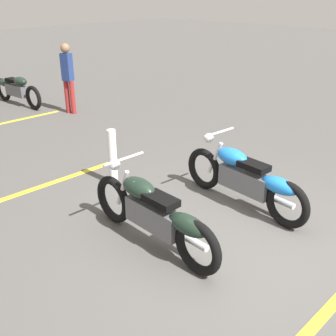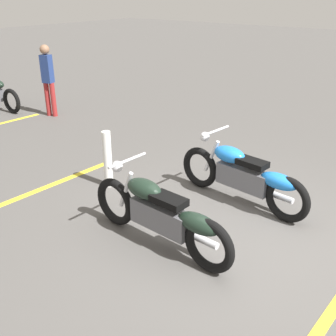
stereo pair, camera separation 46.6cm
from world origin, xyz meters
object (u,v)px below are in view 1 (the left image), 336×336
Objects in this scene: bystander_near_row at (68,75)px; bollard_post at (113,157)px; motorcycle_dark_foreground at (154,214)px; motorcycle_row_far_left at (16,89)px; motorcycle_bright_foreground at (246,178)px.

bollard_post is at bearing 47.92° from bystander_near_row.
motorcycle_row_far_left is at bearing -13.25° from motorcycle_dark_foreground.
bystander_near_row is at bearing -22.32° from motorcycle_dark_foreground.
bystander_near_row is (5.79, -2.73, 0.51)m from motorcycle_dark_foreground.
bystander_near_row is at bearing -25.56° from bollard_post.
bollard_post is (-5.82, 1.39, 0.03)m from motorcycle_row_far_left.
bystander_near_row is (-1.79, -0.53, 0.54)m from motorcycle_row_far_left.
motorcycle_dark_foreground is at bearing 48.23° from bystander_near_row.
bystander_near_row is at bearing -4.52° from motorcycle_bright_foreground.
bystander_near_row is 1.87× the size of bollard_post.
bollard_post is at bearing -16.80° from motorcycle_row_far_left.
motorcycle_bright_foreground is 1.64m from motorcycle_dark_foreground.
motorcycle_bright_foreground is at bearing -157.93° from bollard_post.
bystander_near_row reaches higher than motorcycle_row_far_left.
motorcycle_dark_foreground is 1.28× the size of bystander_near_row.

